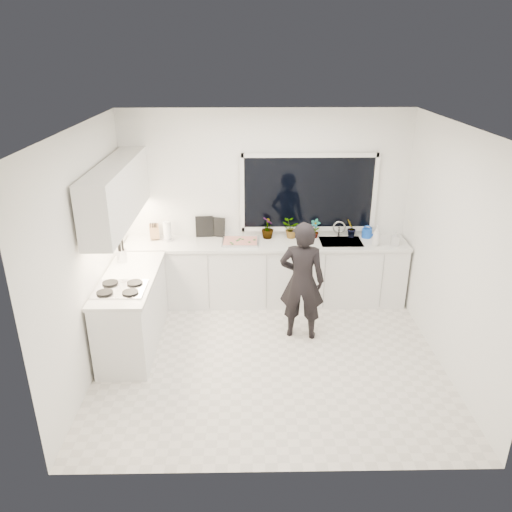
{
  "coord_description": "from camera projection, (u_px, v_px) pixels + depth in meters",
  "views": [
    {
      "loc": [
        -0.25,
        -5.04,
        3.44
      ],
      "look_at": [
        -0.16,
        0.4,
        1.15
      ],
      "focal_mm": 35.0,
      "sensor_mm": 36.0,
      "label": 1
    }
  ],
  "objects": [
    {
      "name": "stovetop",
      "position": [
        120.0,
        288.0,
        5.59
      ],
      "size": [
        0.56,
        0.48,
        0.03
      ],
      "primitive_type": "cube",
      "color": "black",
      "rests_on": "countertop_left"
    },
    {
      "name": "pizza_tray",
      "position": [
        240.0,
        242.0,
        6.92
      ],
      "size": [
        0.52,
        0.39,
        0.03
      ],
      "primitive_type": "cube",
      "rotation": [
        0.0,
        0.0,
        -0.03
      ],
      "color": "silver",
      "rests_on": "countertop_back"
    },
    {
      "name": "herb_plants",
      "position": [
        296.0,
        228.0,
        7.06
      ],
      "size": [
        1.38,
        0.26,
        0.31
      ],
      "color": "#26662D",
      "rests_on": "countertop_back"
    },
    {
      "name": "picture_frame_large",
      "position": [
        218.0,
        227.0,
        7.12
      ],
      "size": [
        0.22,
        0.09,
        0.28
      ],
      "primitive_type": "cube",
      "rotation": [
        0.0,
        0.0,
        -0.31
      ],
      "color": "black",
      "rests_on": "countertop_back"
    },
    {
      "name": "wall_left",
      "position": [
        87.0,
        254.0,
        5.42
      ],
      "size": [
        0.02,
        3.5,
        2.7
      ],
      "primitive_type": "cube",
      "color": "white",
      "rests_on": "ground"
    },
    {
      "name": "pizza",
      "position": [
        240.0,
        241.0,
        6.91
      ],
      "size": [
        0.47,
        0.34,
        0.01
      ],
      "primitive_type": "cube",
      "rotation": [
        0.0,
        0.0,
        -0.03
      ],
      "color": "red",
      "rests_on": "pizza_tray"
    },
    {
      "name": "wall_right",
      "position": [
        453.0,
        252.0,
        5.49
      ],
      "size": [
        0.02,
        3.5,
        2.7
      ],
      "primitive_type": "cube",
      "color": "white",
      "rests_on": "ground"
    },
    {
      "name": "ceiling",
      "position": [
        273.0,
        126.0,
        4.93
      ],
      "size": [
        4.0,
        3.5,
        0.02
      ],
      "primitive_type": "cube",
      "color": "white",
      "rests_on": "wall_back"
    },
    {
      "name": "utensil_crock",
      "position": [
        122.0,
        256.0,
        6.3
      ],
      "size": [
        0.17,
        0.17,
        0.16
      ],
      "primitive_type": "cylinder",
      "rotation": [
        0.0,
        0.0,
        -0.37
      ],
      "color": "#B2B1B5",
      "rests_on": "countertop_left"
    },
    {
      "name": "countertop_left",
      "position": [
        129.0,
        278.0,
        5.93
      ],
      "size": [
        0.62,
        1.6,
        0.04
      ],
      "primitive_type": "cube",
      "color": "silver",
      "rests_on": "base_cabinets_left"
    },
    {
      "name": "paper_towel_roll",
      "position": [
        167.0,
        231.0,
        6.98
      ],
      "size": [
        0.14,
        0.14,
        0.26
      ],
      "primitive_type": "cylinder",
      "rotation": [
        0.0,
        0.0,
        -0.28
      ],
      "color": "white",
      "rests_on": "countertop_back"
    },
    {
      "name": "person",
      "position": [
        302.0,
        281.0,
        6.15
      ],
      "size": [
        0.62,
        0.46,
        1.54
      ],
      "primitive_type": "imported",
      "rotation": [
        0.0,
        0.0,
        2.97
      ],
      "color": "black",
      "rests_on": "floor"
    },
    {
      "name": "wall_back",
      "position": [
        265.0,
        206.0,
        7.08
      ],
      "size": [
        4.0,
        0.02,
        2.7
      ],
      "primitive_type": "cube",
      "color": "white",
      "rests_on": "ground"
    },
    {
      "name": "base_cabinets_back",
      "position": [
        266.0,
        273.0,
        7.14
      ],
      "size": [
        3.92,
        0.58,
        0.88
      ],
      "primitive_type": "cube",
      "color": "white",
      "rests_on": "floor"
    },
    {
      "name": "soap_bottles",
      "position": [
        383.0,
        237.0,
        6.8
      ],
      "size": [
        0.37,
        0.12,
        0.28
      ],
      "color": "#D8BF66",
      "rests_on": "countertop_back"
    },
    {
      "name": "floor",
      "position": [
        270.0,
        358.0,
        5.98
      ],
      "size": [
        4.0,
        3.5,
        0.02
      ],
      "primitive_type": "cube",
      "color": "beige",
      "rests_on": "ground"
    },
    {
      "name": "countertop_back",
      "position": [
        266.0,
        244.0,
        6.96
      ],
      "size": [
        3.94,
        0.62,
        0.04
      ],
      "primitive_type": "cube",
      "color": "silver",
      "rests_on": "base_cabinets_back"
    },
    {
      "name": "upper_cabinets",
      "position": [
        117.0,
        192.0,
        5.88
      ],
      "size": [
        0.34,
        2.1,
        0.7
      ],
      "primitive_type": "cube",
      "color": "white",
      "rests_on": "wall_left"
    },
    {
      "name": "sink",
      "position": [
        341.0,
        245.0,
        6.99
      ],
      "size": [
        0.58,
        0.42,
        0.14
      ],
      "primitive_type": "cube",
      "color": "silver",
      "rests_on": "countertop_back"
    },
    {
      "name": "knife_block",
      "position": [
        154.0,
        232.0,
        7.02
      ],
      "size": [
        0.15,
        0.13,
        0.22
      ],
      "primitive_type": "cube",
      "rotation": [
        0.0,
        0.0,
        0.22
      ],
      "color": "#9E6849",
      "rests_on": "countertop_back"
    },
    {
      "name": "watering_can",
      "position": [
        367.0,
        233.0,
        7.1
      ],
      "size": [
        0.17,
        0.17,
        0.13
      ],
      "primitive_type": "cylinder",
      "rotation": [
        0.0,
        0.0,
        0.24
      ],
      "color": "blue",
      "rests_on": "countertop_back"
    },
    {
      "name": "faucet",
      "position": [
        339.0,
        229.0,
        7.12
      ],
      "size": [
        0.03,
        0.03,
        0.22
      ],
      "primitive_type": "cylinder",
      "color": "silver",
      "rests_on": "countertop_back"
    },
    {
      "name": "base_cabinets_left",
      "position": [
        133.0,
        312.0,
        6.1
      ],
      "size": [
        0.58,
        1.6,
        0.88
      ],
      "primitive_type": "cube",
      "color": "white",
      "rests_on": "floor"
    },
    {
      "name": "window",
      "position": [
        308.0,
        193.0,
        6.98
      ],
      "size": [
        1.8,
        0.02,
        1.0
      ],
      "primitive_type": "cube",
      "color": "black",
      "rests_on": "wall_back"
    },
    {
      "name": "picture_frame_small",
      "position": [
        204.0,
        227.0,
        7.11
      ],
      "size": [
        0.25,
        0.04,
        0.3
      ],
      "primitive_type": "cube",
      "rotation": [
        0.0,
        0.0,
        0.08
      ],
      "color": "black",
      "rests_on": "countertop_back"
    }
  ]
}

